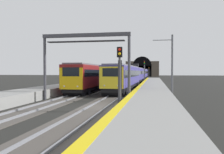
{
  "coord_description": "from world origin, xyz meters",
  "views": [
    {
      "loc": [
        -17.6,
        -4.42,
        2.95
      ],
      "look_at": [
        12.98,
        1.18,
        2.2
      ],
      "focal_mm": 37.14,
      "sensor_mm": 36.0,
      "label": 1
    }
  ],
  "objects_px": {
    "railway_signal_near": "(120,74)",
    "overhead_signal_gantry": "(85,49)",
    "catenary_mast_near": "(172,65)",
    "railway_signal_mid": "(144,69)",
    "train_main_approaching": "(138,74)",
    "train_adjacent_platform": "(117,74)",
    "railway_signal_far": "(149,71)"
  },
  "relations": [
    {
      "from": "railway_signal_near",
      "to": "railway_signal_mid",
      "type": "distance_m",
      "value": 42.8
    },
    {
      "from": "train_main_approaching",
      "to": "overhead_signal_gantry",
      "type": "height_order",
      "value": "overhead_signal_gantry"
    },
    {
      "from": "overhead_signal_gantry",
      "to": "train_main_approaching",
      "type": "bearing_deg",
      "value": -3.37
    },
    {
      "from": "train_main_approaching",
      "to": "overhead_signal_gantry",
      "type": "bearing_deg",
      "value": -1.84
    },
    {
      "from": "railway_signal_near",
      "to": "overhead_signal_gantry",
      "type": "xyz_separation_m",
      "value": [
        5.7,
        4.3,
        2.37
      ]
    },
    {
      "from": "train_main_approaching",
      "to": "train_adjacent_platform",
      "type": "bearing_deg",
      "value": -35.87
    },
    {
      "from": "railway_signal_mid",
      "to": "overhead_signal_gantry",
      "type": "bearing_deg",
      "value": -6.61
    },
    {
      "from": "train_adjacent_platform",
      "to": "catenary_mast_near",
      "type": "xyz_separation_m",
      "value": [
        -28.77,
        -11.11,
        1.44
      ]
    },
    {
      "from": "railway_signal_near",
      "to": "railway_signal_mid",
      "type": "xyz_separation_m",
      "value": [
        42.8,
        -0.0,
        0.66
      ]
    },
    {
      "from": "train_adjacent_platform",
      "to": "overhead_signal_gantry",
      "type": "height_order",
      "value": "overhead_signal_gantry"
    },
    {
      "from": "train_adjacent_platform",
      "to": "railway_signal_mid",
      "type": "height_order",
      "value": "railway_signal_mid"
    },
    {
      "from": "railway_signal_mid",
      "to": "overhead_signal_gantry",
      "type": "distance_m",
      "value": 37.39
    },
    {
      "from": "railway_signal_near",
      "to": "overhead_signal_gantry",
      "type": "relative_size",
      "value": 0.52
    },
    {
      "from": "overhead_signal_gantry",
      "to": "catenary_mast_near",
      "type": "bearing_deg",
      "value": -59.76
    },
    {
      "from": "railway_signal_mid",
      "to": "railway_signal_far",
      "type": "height_order",
      "value": "railway_signal_mid"
    },
    {
      "from": "railway_signal_near",
      "to": "train_main_approaching",
      "type": "bearing_deg",
      "value": -177.56
    },
    {
      "from": "train_main_approaching",
      "to": "railway_signal_mid",
      "type": "distance_m",
      "value": 3.74
    },
    {
      "from": "train_adjacent_platform",
      "to": "catenary_mast_near",
      "type": "relative_size",
      "value": 8.85
    },
    {
      "from": "railway_signal_far",
      "to": "catenary_mast_near",
      "type": "bearing_deg",
      "value": 3.19
    },
    {
      "from": "railway_signal_near",
      "to": "catenary_mast_near",
      "type": "relative_size",
      "value": 0.66
    },
    {
      "from": "train_main_approaching",
      "to": "train_adjacent_platform",
      "type": "height_order",
      "value": "train_adjacent_platform"
    },
    {
      "from": "railway_signal_mid",
      "to": "railway_signal_far",
      "type": "relative_size",
      "value": 1.14
    },
    {
      "from": "train_main_approaching",
      "to": "train_adjacent_platform",
      "type": "xyz_separation_m",
      "value": [
        -6.16,
        4.71,
        0.06
      ]
    },
    {
      "from": "railway_signal_far",
      "to": "railway_signal_mid",
      "type": "bearing_deg",
      "value": 0.0
    },
    {
      "from": "overhead_signal_gantry",
      "to": "railway_signal_near",
      "type": "bearing_deg",
      "value": -142.96
    },
    {
      "from": "railway_signal_far",
      "to": "catenary_mast_near",
      "type": "height_order",
      "value": "catenary_mast_near"
    },
    {
      "from": "train_main_approaching",
      "to": "railway_signal_mid",
      "type": "xyz_separation_m",
      "value": [
        -2.94,
        -1.95,
        1.24
      ]
    },
    {
      "from": "train_main_approaching",
      "to": "railway_signal_mid",
      "type": "bearing_deg",
      "value": 35.05
    },
    {
      "from": "train_adjacent_platform",
      "to": "railway_signal_far",
      "type": "xyz_separation_m",
      "value": [
        51.11,
        -6.66,
        0.69
      ]
    },
    {
      "from": "railway_signal_mid",
      "to": "catenary_mast_near",
      "type": "bearing_deg",
      "value": 7.91
    },
    {
      "from": "train_adjacent_platform",
      "to": "railway_signal_near",
      "type": "height_order",
      "value": "train_adjacent_platform"
    },
    {
      "from": "railway_signal_mid",
      "to": "catenary_mast_near",
      "type": "xyz_separation_m",
      "value": [
        -32.0,
        -4.45,
        0.26
      ]
    }
  ]
}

